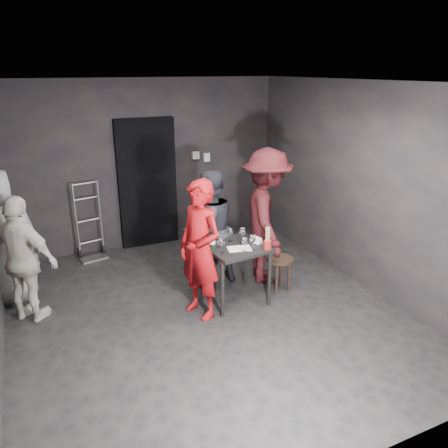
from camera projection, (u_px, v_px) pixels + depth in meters
name	position (u px, v px, depth m)	size (l,w,h in m)	color
floor	(205.00, 312.00, 5.38)	(4.50, 5.00, 0.02)	black
ceiling	(201.00, 82.00, 4.47)	(4.50, 5.00, 0.02)	silver
wall_back	(146.00, 165.00, 7.07)	(4.50, 0.04, 2.70)	black
wall_front	(351.00, 315.00, 2.79)	(4.50, 0.04, 2.70)	black
wall_right	(360.00, 186.00, 5.81)	(0.04, 5.00, 2.70)	black
doorway	(148.00, 184.00, 7.12)	(0.95, 0.10, 2.10)	black
wallbox_upper	(195.00, 155.00, 7.32)	(0.12, 0.06, 0.12)	#B7B7B2
wallbox_lower	(207.00, 157.00, 7.42)	(0.10, 0.06, 0.14)	#B7B7B2
hand_truck	(92.00, 244.00, 6.85)	(0.41, 0.34, 1.22)	#B2B2B7
tasting_table	(235.00, 253.00, 5.47)	(0.72, 0.72, 0.75)	black
stool	(280.00, 264.00, 5.79)	(0.36, 0.36, 0.47)	black
server_red	(200.00, 242.00, 5.04)	(0.68, 0.45, 1.88)	#A50D11
woman_black	(209.00, 225.00, 5.82)	(0.83, 0.46, 1.71)	#25272F
man_maroon	(267.00, 201.00, 5.84)	(1.49, 0.69, 2.31)	#370F12
bystander_cream	(23.00, 259.00, 4.99)	(0.91, 0.43, 1.55)	silver
bystander_grey	(1.00, 228.00, 5.32)	(0.97, 0.53, 1.99)	gray
tasting_mat	(240.00, 249.00, 5.33)	(0.29, 0.19, 0.00)	white
wine_glass_a	(221.00, 245.00, 5.17)	(0.08, 0.08, 0.22)	white
wine_glass_b	(219.00, 239.00, 5.36)	(0.08, 0.08, 0.20)	white
wine_glass_c	(230.00, 234.00, 5.53)	(0.07, 0.07, 0.19)	white
wine_glass_d	(245.00, 244.00, 5.23)	(0.07, 0.07, 0.19)	white
wine_glass_e	(253.00, 242.00, 5.27)	(0.08, 0.08, 0.21)	white
wine_glass_f	(242.00, 235.00, 5.46)	(0.08, 0.08, 0.22)	white
wine_bottle	(213.00, 242.00, 5.27)	(0.07, 0.07, 0.28)	black
breadstick_cup	(268.00, 238.00, 5.29)	(0.10, 0.10, 0.30)	maroon
reserved_card	(257.00, 240.00, 5.47)	(0.08, 0.12, 0.09)	white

